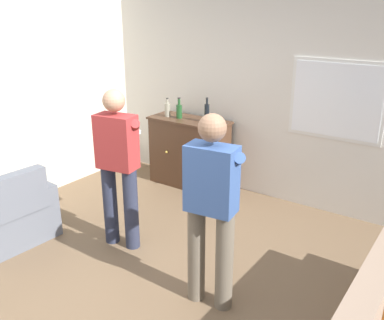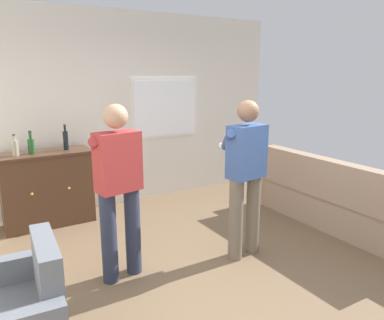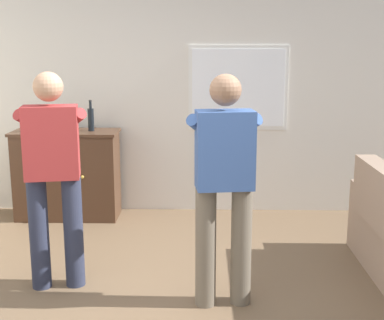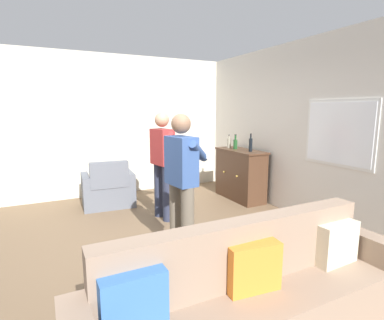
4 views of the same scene
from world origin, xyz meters
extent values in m
plane|color=brown|center=(0.00, 0.00, 0.00)|extent=(10.40, 10.40, 0.00)
cube|color=silver|center=(0.00, 2.66, 1.40)|extent=(5.20, 0.12, 2.80)
cube|color=silver|center=(0.71, 2.60, 1.40)|extent=(1.09, 0.02, 0.93)
cube|color=white|center=(0.71, 2.59, 1.40)|extent=(1.01, 0.03, 0.85)
cube|color=gray|center=(1.98, 0.23, 0.21)|extent=(0.55, 2.27, 0.42)
cube|color=gray|center=(1.78, 0.23, 0.67)|extent=(0.18, 2.27, 0.49)
cube|color=gray|center=(1.98, 1.44, 0.32)|extent=(0.55, 0.18, 0.64)
cube|color=beige|center=(1.91, 1.11, 0.60)|extent=(0.15, 0.40, 0.36)
cube|color=orange|center=(1.91, 0.23, 0.60)|extent=(0.18, 0.41, 0.36)
cube|color=slate|center=(-1.59, -0.10, 0.62)|extent=(0.18, 0.65, 0.45)
cube|color=slate|center=(-1.83, 0.29, 0.30)|extent=(0.65, 0.16, 0.60)
cube|color=#472D1E|center=(-1.15, 2.30, 0.47)|extent=(1.09, 0.44, 0.93)
cube|color=#472D1E|center=(-1.15, 2.30, 0.95)|extent=(1.13, 0.48, 0.03)
sphere|color=#B79338|center=(-1.37, 2.06, 0.51)|extent=(0.04, 0.04, 0.04)
sphere|color=#B79338|center=(-0.93, 2.06, 0.51)|extent=(0.04, 0.04, 0.04)
cylinder|color=#1E4C23|center=(-1.30, 2.27, 1.05)|extent=(0.08, 0.08, 0.18)
cylinder|color=#1E4C23|center=(-1.30, 2.27, 1.19)|extent=(0.04, 0.04, 0.09)
cylinder|color=#262626|center=(-1.30, 2.27, 1.24)|extent=(0.04, 0.04, 0.02)
cylinder|color=gray|center=(-1.48, 2.25, 1.06)|extent=(0.08, 0.08, 0.19)
cylinder|color=gray|center=(-1.48, 2.25, 1.18)|extent=(0.03, 0.03, 0.06)
cylinder|color=#262626|center=(-1.48, 2.25, 1.22)|extent=(0.03, 0.03, 0.02)
cylinder|color=black|center=(-0.87, 2.31, 1.08)|extent=(0.06, 0.06, 0.24)
cylinder|color=black|center=(-0.87, 2.31, 1.24)|extent=(0.03, 0.03, 0.07)
cylinder|color=#262626|center=(-0.87, 2.31, 1.29)|extent=(0.03, 0.03, 0.02)
cylinder|color=#282D42|center=(-0.94, 0.55, 0.44)|extent=(0.15, 0.15, 0.88)
cylinder|color=#282D42|center=(-0.68, 0.59, 0.44)|extent=(0.15, 0.15, 0.88)
cube|color=#9E2D2D|center=(-0.81, 0.57, 1.16)|extent=(0.43, 0.29, 0.55)
sphere|color=tan|center=(-0.81, 0.57, 1.57)|extent=(0.22, 0.22, 0.22)
cylinder|color=#9E2D2D|center=(-0.95, 0.71, 1.27)|extent=(0.27, 0.43, 0.29)
cylinder|color=#9E2D2D|center=(-0.72, 0.75, 1.27)|extent=(0.37, 0.37, 0.29)
cube|color=white|center=(-0.86, 0.89, 1.18)|extent=(0.15, 0.07, 0.04)
cylinder|color=#6B6051|center=(0.35, 0.29, 0.44)|extent=(0.15, 0.15, 0.88)
cylinder|color=#6B6051|center=(0.61, 0.32, 0.44)|extent=(0.15, 0.15, 0.88)
cube|color=#385693|center=(0.48, 0.31, 1.16)|extent=(0.42, 0.27, 0.55)
sphere|color=#8C664C|center=(0.48, 0.31, 1.57)|extent=(0.22, 0.22, 0.22)
cylinder|color=#385693|center=(0.35, 0.45, 1.27)|extent=(0.29, 0.43, 0.29)
cylinder|color=#385693|center=(0.57, 0.48, 1.27)|extent=(0.36, 0.38, 0.29)
cube|color=white|center=(0.44, 0.62, 1.18)|extent=(0.15, 0.06, 0.04)
camera|label=1|loc=(2.13, -2.31, 2.44)|focal=40.00mm
camera|label=2|loc=(-1.94, -2.61, 1.96)|focal=35.00mm
camera|label=3|loc=(0.33, -3.34, 1.87)|focal=50.00mm
camera|label=4|loc=(3.50, -1.07, 1.73)|focal=28.00mm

